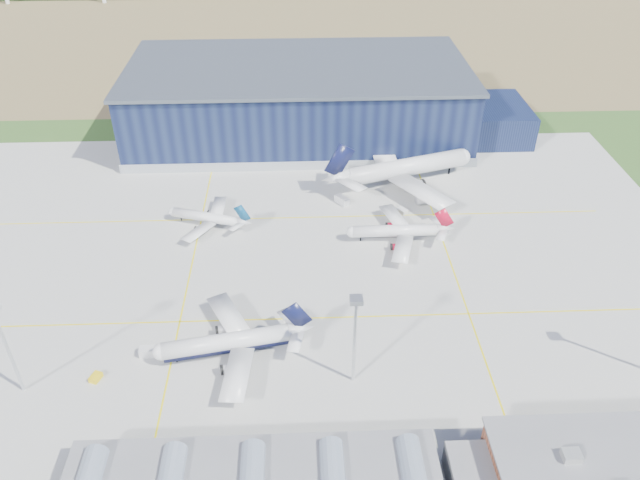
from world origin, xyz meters
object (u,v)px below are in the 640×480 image
Objects in this scene: light_mast_west at (3,337)px; light_mast_center at (355,327)px; gse_tug_b at (96,377)px; gse_cart_a at (445,230)px; airliner_navy at (226,335)px; car_a at (624,419)px; airliner_regional at (206,213)px; hangar at (306,103)px; car_b at (242,453)px; gse_van_a at (151,352)px; gse_cart_b at (402,211)px; gse_van_b at (342,200)px; airliner_red at (395,226)px; airliner_widebody at (406,159)px; gse_van_c at (566,431)px.

light_mast_west is 1.00× the size of light_mast_center.
gse_tug_b is 1.03× the size of gse_cart_a.
car_a is (81.04, -22.03, -5.27)m from airliner_navy.
airliner_navy is 1.38× the size of airliner_regional.
hangar is 45.03× the size of car_b.
gse_cart_a is (76.12, 46.46, -0.51)m from gse_van_a.
light_mast_center reaches higher than airliner_navy.
car_b is (15.22, -80.10, -3.79)m from airliner_regional.
gse_cart_a is (38.59, -69.20, -11.02)m from hangar.
car_b is at bearing 89.66° from airliner_navy.
gse_cart_b is 0.99× the size of car_b.
light_mast_center reaches higher than gse_cart_a.
light_mast_west is 44.45m from airliner_navy.
gse_cart_b is at bearing -55.19° from gse_van_b.
light_mast_west reaches higher than airliner_red.
car_a is at bearing 154.55° from airliner_navy.
light_mast_center is 5.85× the size of car_a.
airliner_widebody is at bearing -134.35° from airliner_navy.
gse_cart_b is (-3.54, -18.48, -7.94)m from airliner_widebody.
car_b is (-54.20, -73.61, -0.06)m from gse_cart_a.
gse_van_a is (-17.25, 0.37, -4.84)m from airliner_navy.
airliner_widebody is at bearing -6.35° from gse_van_b.
airliner_widebody reaches higher than airliner_regional.
airliner_regional is (-54.23, 10.10, -0.72)m from airliner_red.
light_mast_west is 0.43× the size of airliner_widebody.
light_mast_center is at bearing -127.91° from gse_van_b.
car_b is at bearing -20.87° from light_mast_west.
hangar reaches higher than gse_van_a.
car_b is (32.58, -20.29, -0.08)m from gse_tug_b.
car_a is at bearing -75.32° from gse_cart_a.
airliner_widebody reaches higher than gse_cart_a.
car_b is (47.20, -18.00, -14.90)m from light_mast_west.
airliner_navy is at bearing 44.75° from airliner_red.
light_mast_west reaches higher than airliner_regional.
light_mast_west is 5.85× the size of car_a.
airliner_navy is at bearing -167.81° from gse_cart_b.
gse_cart_a is at bearing 28.74° from light_mast_west.
gse_tug_b is 0.87× the size of car_b.
hangar is 139.77m from light_mast_west.
gse_cart_a is 72.19m from gse_van_c.
gse_cart_b is at bearing -12.27° from car_b.
car_a is (98.29, -22.40, -0.43)m from gse_van_a.
gse_van_c is 1.49× the size of car_b.
airliner_widebody is 2.00× the size of airliner_regional.
gse_cart_b is (65.35, 57.38, -0.41)m from gse_van_a.
car_a is (60.76, -138.06, -10.95)m from hangar.
gse_tug_b is at bearing -177.82° from gse_cart_b.
airliner_regional is 5.52× the size of gse_van_c.
gse_cart_a is at bearing -83.41° from gse_cart_b.
airliner_regional is 6.73× the size of car_a.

